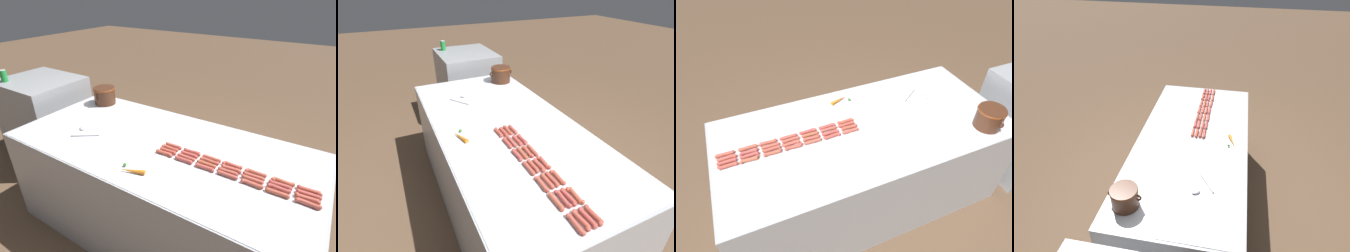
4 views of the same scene
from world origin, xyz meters
TOP-DOWN VIEW (x-y plane):
  - ground_plane at (0.00, 0.00)m, footprint 20.00×20.00m
  - griddle_counter at (0.00, 0.00)m, footprint 1.07×2.28m
  - back_cabinet at (0.22, 1.72)m, footprint 0.71×0.81m
  - hot_dog_0 at (-0.11, -1.02)m, footprint 0.03×0.13m
  - hot_dog_1 at (-0.11, -0.87)m, footprint 0.03×0.13m
  - hot_dog_2 at (-0.11, -0.72)m, footprint 0.03×0.13m
  - hot_dog_3 at (-0.11, -0.57)m, footprint 0.03×0.13m
  - hot_dog_4 at (-0.11, -0.42)m, footprint 0.03×0.13m
  - hot_dog_5 at (-0.11, -0.27)m, footprint 0.03×0.13m
  - hot_dog_6 at (-0.11, -0.11)m, footprint 0.03×0.13m
  - hot_dog_7 at (-0.07, -1.02)m, footprint 0.03×0.13m
  - hot_dog_8 at (-0.07, -0.87)m, footprint 0.03×0.13m
  - hot_dog_9 at (-0.07, -0.71)m, footprint 0.03×0.13m
  - hot_dog_10 at (-0.07, -0.56)m, footprint 0.03×0.13m
  - hot_dog_11 at (-0.07, -0.42)m, footprint 0.03×0.13m
  - hot_dog_12 at (-0.07, -0.27)m, footprint 0.03×0.13m
  - hot_dog_13 at (-0.07, -0.12)m, footprint 0.03×0.13m
  - hot_dog_14 at (-0.03, -1.02)m, footprint 0.03×0.13m
  - hot_dog_15 at (-0.03, -0.87)m, footprint 0.03×0.13m
  - hot_dog_16 at (-0.03, -0.71)m, footprint 0.03×0.13m
  - hot_dog_17 at (-0.03, -0.57)m, footprint 0.03×0.13m
  - hot_dog_18 at (-0.03, -0.42)m, footprint 0.03×0.13m
  - hot_dog_19 at (-0.03, -0.27)m, footprint 0.03×0.13m
  - hot_dog_20 at (-0.03, -0.11)m, footprint 0.03×0.13m
  - hot_dog_21 at (0.01, -1.02)m, footprint 0.03×0.13m
  - hot_dog_22 at (0.01, -0.87)m, footprint 0.03×0.13m
  - hot_dog_23 at (0.01, -0.71)m, footprint 0.03×0.13m
  - hot_dog_24 at (0.01, -0.56)m, footprint 0.03×0.13m
  - hot_dog_25 at (0.01, -0.42)m, footprint 0.03×0.13m
  - hot_dog_26 at (0.01, -0.27)m, footprint 0.03×0.13m
  - hot_dog_27 at (0.01, -0.12)m, footprint 0.03×0.13m
  - bean_pot at (0.36, 0.88)m, footprint 0.26×0.21m
  - serving_spoon at (-0.16, 0.62)m, footprint 0.19×0.24m
  - carrot at (-0.38, -0.05)m, footprint 0.09×0.18m
  - soda_can at (-0.01, 1.94)m, footprint 0.07×0.07m

SIDE VIEW (x-z plane):
  - ground_plane at x=0.00m, z-range 0.00..0.00m
  - griddle_counter at x=0.00m, z-range 0.00..0.85m
  - back_cabinet at x=0.22m, z-range 0.00..1.00m
  - serving_spoon at x=-0.16m, z-range 0.85..0.87m
  - hot_dog_0 at x=-0.11m, z-range 0.85..0.88m
  - hot_dog_1 at x=-0.11m, z-range 0.85..0.88m
  - hot_dog_2 at x=-0.11m, z-range 0.85..0.88m
  - hot_dog_3 at x=-0.11m, z-range 0.85..0.88m
  - hot_dog_4 at x=-0.11m, z-range 0.85..0.88m
  - hot_dog_5 at x=-0.11m, z-range 0.85..0.88m
  - hot_dog_6 at x=-0.11m, z-range 0.85..0.88m
  - hot_dog_7 at x=-0.07m, z-range 0.85..0.88m
  - hot_dog_8 at x=-0.07m, z-range 0.85..0.88m
  - hot_dog_9 at x=-0.07m, z-range 0.85..0.88m
  - hot_dog_10 at x=-0.07m, z-range 0.85..0.88m
  - hot_dog_11 at x=-0.07m, z-range 0.85..0.88m
  - hot_dog_12 at x=-0.07m, z-range 0.85..0.88m
  - hot_dog_13 at x=-0.07m, z-range 0.85..0.88m
  - hot_dog_14 at x=-0.03m, z-range 0.85..0.88m
  - hot_dog_15 at x=-0.03m, z-range 0.85..0.88m
  - hot_dog_16 at x=-0.03m, z-range 0.85..0.88m
  - hot_dog_17 at x=-0.03m, z-range 0.85..0.88m
  - hot_dog_18 at x=-0.03m, z-range 0.85..0.88m
  - hot_dog_19 at x=-0.03m, z-range 0.85..0.88m
  - hot_dog_20 at x=-0.03m, z-range 0.85..0.88m
  - hot_dog_21 at x=0.01m, z-range 0.85..0.88m
  - hot_dog_22 at x=0.01m, z-range 0.85..0.88m
  - hot_dog_23 at x=0.01m, z-range 0.85..0.88m
  - hot_dog_24 at x=0.01m, z-range 0.85..0.88m
  - hot_dog_25 at x=0.01m, z-range 0.85..0.88m
  - hot_dog_26 at x=0.01m, z-range 0.85..0.88m
  - hot_dog_27 at x=0.01m, z-range 0.85..0.88m
  - carrot at x=-0.38m, z-range 0.85..0.88m
  - bean_pot at x=0.36m, z-range 0.86..1.03m
  - soda_can at x=-0.01m, z-range 1.00..1.12m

